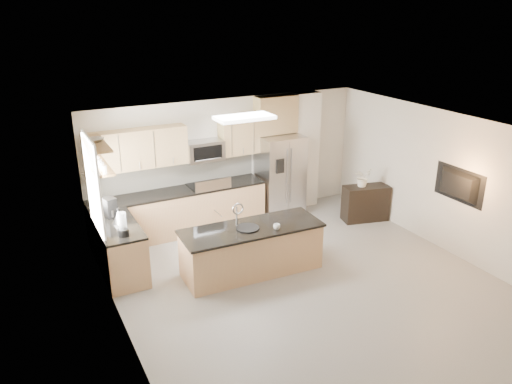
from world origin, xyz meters
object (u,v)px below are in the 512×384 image
microwave (204,151)px  credenza (365,203)px  platter (248,228)px  flower_vase (363,173)px  cup (277,227)px  refrigerator (280,176)px  blender (123,226)px  bowl (95,140)px  television (456,186)px  island (252,249)px  range (209,206)px  kettle (119,216)px  coffee_maker (110,208)px

microwave → credenza: 3.62m
platter → flower_vase: flower_vase is taller
credenza → cup: 3.10m
refrigerator → blender: refrigerator is taller
bowl → television: bearing=-20.6°
island → credenza: (3.18, 0.87, -0.04)m
microwave → cup: size_ratio=6.55×
credenza → blender: (-5.21, -0.38, 0.71)m
range → credenza: 3.35m
kettle → television: bearing=-20.6°
credenza → kettle: kettle is taller
range → kettle: size_ratio=4.21×
bowl → microwave: bearing=25.7°
refrigerator → platter: bearing=-131.3°
refrigerator → platter: (-1.78, -2.03, -0.04)m
microwave → blender: microwave is taller
blender → platter: bearing=-14.7°
credenza → blender: blender is taller
cup → refrigerator: bearing=59.1°
bowl → flower_vase: size_ratio=0.57×
range → island: 2.06m
cup → television: (3.21, -0.80, 0.46)m
kettle → flower_vase: (5.07, -0.09, 0.03)m
microwave → blender: bearing=-140.9°
island → credenza: bearing=17.5°
cup → platter: cup is taller
refrigerator → coffee_maker: (-3.75, -0.66, 0.20)m
blender → bowl: bowl is taller
coffee_maker → flower_vase: (5.14, -0.42, -0.02)m
bowl → flower_vase: (5.30, -0.17, -1.31)m
island → coffee_maker: coffee_maker is taller
refrigerator → credenza: 1.93m
refrigerator → cup: bearing=-120.9°
range → microwave: size_ratio=1.50×
cup → bowl: 3.25m
kettle → platter: bearing=-28.7°
blender → kettle: (0.05, 0.53, -0.05)m
refrigerator → flower_vase: (1.39, -1.08, 0.18)m
platter → refrigerator: bearing=48.7°
coffee_maker → kettle: bearing=-78.1°
flower_vase → blender: bearing=-175.1°
island → platter: bearing=-165.4°
island → television: bearing=-14.5°
television → microwave: bearing=47.2°
bowl → range: bearing=23.1°
island → coffee_maker: size_ratio=7.04×
island → range: bearing=91.1°
blender → refrigerator: bearing=22.1°
coffee_maker → island: bearing=-33.4°
platter → kettle: size_ratio=1.46×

